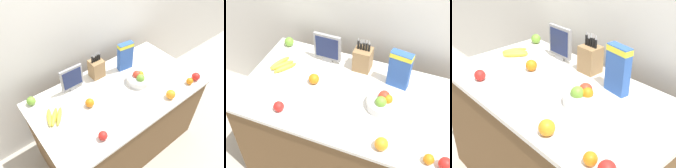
# 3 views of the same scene
# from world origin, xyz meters

# --- Properties ---
(wall_back) EXTENTS (9.00, 0.06, 2.60)m
(wall_back) POSITION_xyz_m (0.00, 0.67, 1.30)
(wall_back) COLOR silver
(wall_back) RESTS_ON ground_plane
(counter) EXTENTS (1.67, 0.91, 0.88)m
(counter) POSITION_xyz_m (0.00, 0.00, 0.44)
(counter) COLOR brown
(counter) RESTS_ON ground_plane
(knife_block) EXTENTS (0.14, 0.12, 0.29)m
(knife_block) POSITION_xyz_m (-0.03, 0.32, 0.98)
(knife_block) COLOR #937047
(knife_block) RESTS_ON counter
(small_monitor) EXTENTS (0.23, 0.03, 0.26)m
(small_monitor) POSITION_xyz_m (-0.33, 0.30, 1.02)
(small_monitor) COLOR gray
(small_monitor) RESTS_ON counter
(cereal_box) EXTENTS (0.17, 0.08, 0.31)m
(cereal_box) POSITION_xyz_m (0.28, 0.24, 1.05)
(cereal_box) COLOR #2D56A8
(cereal_box) RESTS_ON counter
(fruit_bowl) EXTENTS (0.24, 0.24, 0.13)m
(fruit_bowl) POSITION_xyz_m (0.24, -0.02, 0.93)
(fruit_bowl) COLOR silver
(fruit_bowl) RESTS_ON counter
(banana_bunch) EXTENTS (0.20, 0.23, 0.04)m
(banana_bunch) POSITION_xyz_m (-0.64, 0.10, 0.90)
(banana_bunch) COLOR yellow
(banana_bunch) RESTS_ON counter
(apple_middle) EXTENTS (0.08, 0.08, 0.08)m
(apple_middle) POSITION_xyz_m (-0.43, -0.32, 0.92)
(apple_middle) COLOR red
(apple_middle) RESTS_ON counter
(apple_by_knife_block) EXTENTS (0.08, 0.08, 0.08)m
(apple_by_knife_block) POSITION_xyz_m (-0.72, 0.37, 0.92)
(apple_by_knife_block) COLOR #6B9E33
(apple_by_knife_block) RESTS_ON counter
(orange_front_right) EXTENTS (0.08, 0.08, 0.08)m
(orange_front_right) POSITION_xyz_m (-0.32, 0.03, 0.92)
(orange_front_right) COLOR orange
(orange_front_right) RESTS_ON counter
(orange_back_center) EXTENTS (0.07, 0.07, 0.07)m
(orange_back_center) POSITION_xyz_m (0.62, -0.35, 0.91)
(orange_back_center) COLOR orange
(orange_back_center) RESTS_ON counter
(orange_front_left) EXTENTS (0.09, 0.09, 0.09)m
(orange_front_left) POSITION_xyz_m (0.32, -0.36, 0.92)
(orange_front_left) COLOR orange
(orange_front_left) RESTS_ON counter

